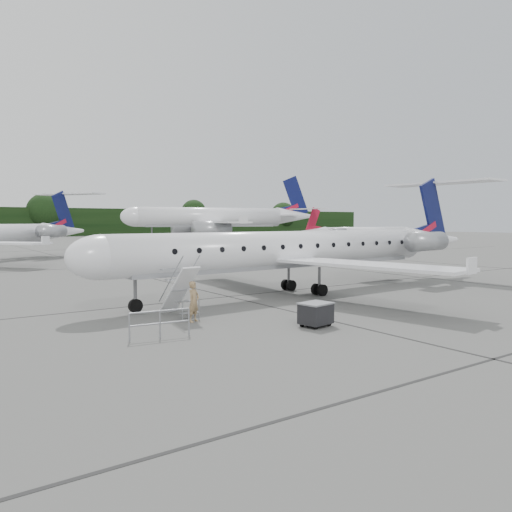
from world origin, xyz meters
TOP-DOWN VIEW (x-y plane):
  - ground at (0.00, 0.00)m, footprint 320.00×320.00m
  - treeline at (0.00, 130.00)m, footprint 260.00×4.00m
  - main_regional_jet at (-2.52, 4.32)m, footprint 29.43×21.89m
  - airstair at (-10.88, 1.71)m, footprint 0.96×2.26m
  - passenger at (-10.82, 0.45)m, footprint 0.74×0.65m
  - safety_railing at (-13.22, -1.52)m, footprint 2.19×0.34m
  - baggage_cart at (-7.24, -3.18)m, footprint 1.34×1.16m
  - bg_narrowbody at (30.88, 72.33)m, footprint 43.73×35.00m
  - bg_regional_right at (45.76, 43.03)m, footprint 25.23×18.74m

SIDE VIEW (x-z plane):
  - ground at x=0.00m, z-range 0.00..0.00m
  - safety_railing at x=-13.22m, z-range 0.00..1.00m
  - baggage_cart at x=-7.24m, z-range 0.00..1.03m
  - passenger at x=-10.82m, z-range 0.00..1.71m
  - airstair at x=-10.88m, z-range 0.00..2.28m
  - bg_regional_right at x=45.76m, z-range 0.00..6.40m
  - main_regional_jet at x=-2.52m, z-range 0.00..7.29m
  - treeline at x=0.00m, z-range 0.00..8.00m
  - bg_narrowbody at x=30.88m, z-range 0.00..14.06m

